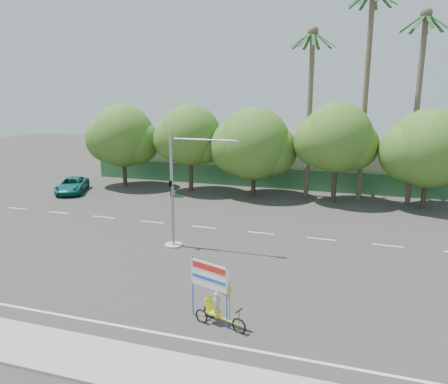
% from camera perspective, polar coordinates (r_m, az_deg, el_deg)
% --- Properties ---
extents(ground, '(120.00, 120.00, 0.00)m').
position_cam_1_polar(ground, '(22.72, -4.96, -11.00)').
color(ground, '#33302D').
rests_on(ground, ground).
extents(sidewalk_near, '(50.00, 2.40, 0.12)m').
position_cam_1_polar(sidewalk_near, '(16.90, -15.48, -20.50)').
color(sidewalk_near, gray).
rests_on(sidewalk_near, ground).
extents(fence, '(38.00, 0.08, 2.00)m').
position_cam_1_polar(fence, '(42.19, 6.33, 1.82)').
color(fence, '#336B3D').
rests_on(fence, ground).
extents(building_left, '(12.00, 8.00, 4.00)m').
position_cam_1_polar(building_left, '(49.12, -4.09, 4.67)').
color(building_left, beige).
rests_on(building_left, ground).
extents(building_right, '(14.00, 8.00, 3.60)m').
position_cam_1_polar(building_right, '(45.67, 17.41, 3.19)').
color(building_right, beige).
rests_on(building_right, ground).
extents(tree_far_left, '(7.14, 6.00, 7.96)m').
position_cam_1_polar(tree_far_left, '(43.43, -13.13, 6.91)').
color(tree_far_left, '#473828').
rests_on(tree_far_left, ground).
extents(tree_left, '(6.66, 5.60, 8.07)m').
position_cam_1_polar(tree_left, '(40.27, -4.49, 7.16)').
color(tree_left, '#473828').
rests_on(tree_left, ground).
extents(tree_center, '(7.62, 6.40, 7.85)m').
position_cam_1_polar(tree_center, '(38.48, 3.86, 6.00)').
color(tree_center, '#473828').
rests_on(tree_center, ground).
extents(tree_right, '(6.90, 5.80, 8.36)m').
position_cam_1_polar(tree_right, '(37.34, 14.43, 6.58)').
color(tree_right, '#473828').
rests_on(tree_right, ground).
extents(tree_far_right, '(7.38, 6.20, 7.94)m').
position_cam_1_polar(tree_far_right, '(37.65, 25.09, 4.89)').
color(tree_far_right, '#473828').
rests_on(tree_far_right, ground).
extents(palm_tall, '(3.73, 3.79, 17.45)m').
position_cam_1_polar(palm_tall, '(38.57, 18.17, 14.34)').
color(palm_tall, '#70604C').
rests_on(palm_tall, ground).
extents(palm_mid, '(3.73, 3.79, 15.45)m').
position_cam_1_polar(palm_mid, '(38.74, 24.11, 12.27)').
color(palm_mid, '#70604C').
rests_on(palm_mid, ground).
extents(palm_short, '(3.73, 3.79, 14.45)m').
position_cam_1_polar(palm_short, '(38.83, 11.20, 12.35)').
color(palm_short, '#70604C').
rests_on(palm_short, ground).
extents(traffic_signal, '(4.72, 1.10, 7.00)m').
position_cam_1_polar(traffic_signal, '(26.05, -6.17, -1.03)').
color(traffic_signal, gray).
rests_on(traffic_signal, ground).
extents(trike_billboard, '(2.62, 1.16, 2.69)m').
position_cam_1_polar(trike_billboard, '(18.12, -1.27, -13.77)').
color(trike_billboard, black).
rests_on(trike_billboard, ground).
extents(pickup_truck, '(4.07, 5.47, 1.38)m').
position_cam_1_polar(pickup_truck, '(42.64, -19.23, 0.85)').
color(pickup_truck, '#0E675E').
rests_on(pickup_truck, ground).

